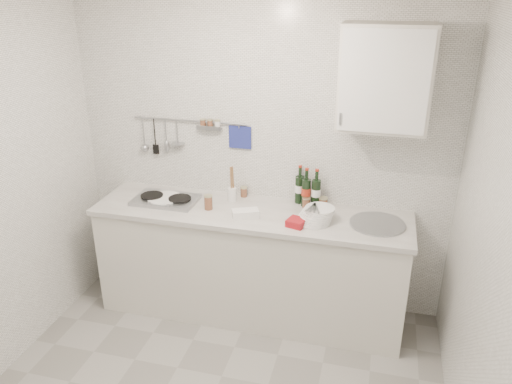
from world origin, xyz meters
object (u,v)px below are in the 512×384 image
at_px(wall_cabinet, 385,78).
at_px(utensil_crock, 232,193).
at_px(wine_bottles, 307,187).
at_px(plate_stack_hob, 164,199).
at_px(plate_stack_sink, 316,215).

distance_m(wall_cabinet, utensil_crock, 1.45).
relative_size(wall_cabinet, wine_bottles, 2.26).
xyz_separation_m(plate_stack_hob, plate_stack_sink, (1.23, -0.05, 0.03)).
bearing_deg(wall_cabinet, wine_bottles, 169.32).
bearing_deg(utensil_crock, wall_cabinet, -1.39).
height_order(plate_stack_hob, plate_stack_sink, plate_stack_sink).
distance_m(wall_cabinet, plate_stack_sink, 1.07).
relative_size(plate_stack_sink, wine_bottles, 0.91).
bearing_deg(wine_bottles, plate_stack_hob, -168.71).
bearing_deg(wall_cabinet, plate_stack_sink, -154.87).
distance_m(plate_stack_sink, wine_bottles, 0.32).
height_order(wall_cabinet, wine_bottles, wall_cabinet).
relative_size(plate_stack_sink, utensil_crock, 0.95).
xyz_separation_m(plate_stack_sink, wine_bottles, (-0.11, 0.28, 0.10)).
bearing_deg(plate_stack_hob, wine_bottles, 11.29).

